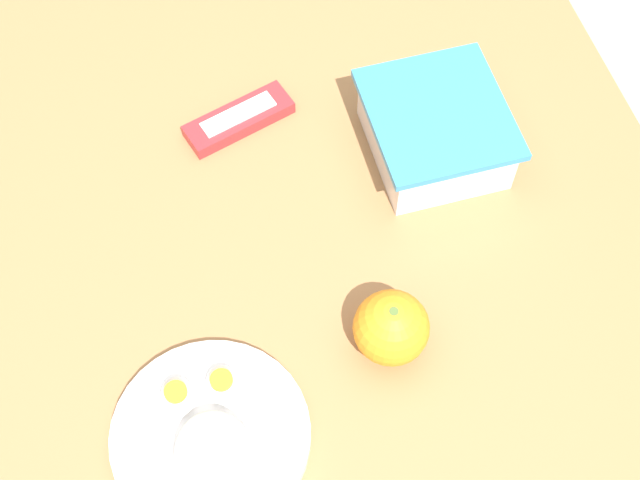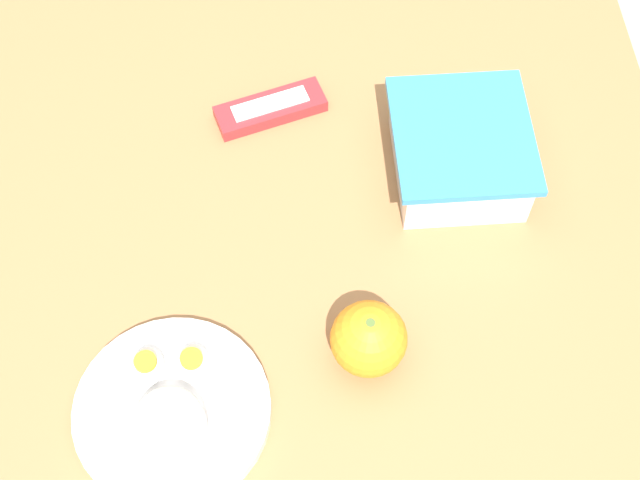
{
  "view_description": "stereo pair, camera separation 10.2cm",
  "coord_description": "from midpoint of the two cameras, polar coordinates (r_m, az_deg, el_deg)",
  "views": [
    {
      "loc": [
        0.46,
        -0.13,
        1.62
      ],
      "look_at": [
        -0.03,
        0.0,
        0.74
      ],
      "focal_mm": 50.0,
      "sensor_mm": 36.0,
      "label": 1
    },
    {
      "loc": [
        0.48,
        -0.03,
        1.62
      ],
      "look_at": [
        -0.03,
        0.0,
        0.74
      ],
      "focal_mm": 50.0,
      "sensor_mm": 36.0,
      "label": 2
    }
  ],
  "objects": [
    {
      "name": "ground_plane",
      "position": [
        1.69,
        -1.58,
        -13.6
      ],
      "size": [
        10.0,
        10.0,
        0.0
      ],
      "primitive_type": "plane",
      "color": "#B2A899"
    },
    {
      "name": "candy_bar",
      "position": [
        1.15,
        -7.76,
        7.48
      ],
      "size": [
        0.09,
        0.15,
        0.02
      ],
      "color": "#B7282D",
      "rests_on": "table"
    },
    {
      "name": "food_container",
      "position": [
        1.1,
        4.75,
        6.61
      ],
      "size": [
        0.18,
        0.16,
        0.08
      ],
      "color": "white",
      "rests_on": "table"
    },
    {
      "name": "table",
      "position": [
        1.11,
        -2.36,
        -4.48
      ],
      "size": [
        1.27,
        0.9,
        0.71
      ],
      "color": "#996B42",
      "rests_on": "ground_plane"
    },
    {
      "name": "rice_plate",
      "position": [
        0.95,
        -10.11,
        -12.69
      ],
      "size": [
        0.21,
        0.21,
        0.06
      ],
      "color": "white",
      "rests_on": "table"
    },
    {
      "name": "orange_fruit",
      "position": [
        0.95,
        1.54,
        -5.92
      ],
      "size": [
        0.08,
        0.08,
        0.08
      ],
      "color": "orange",
      "rests_on": "table"
    }
  ]
}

